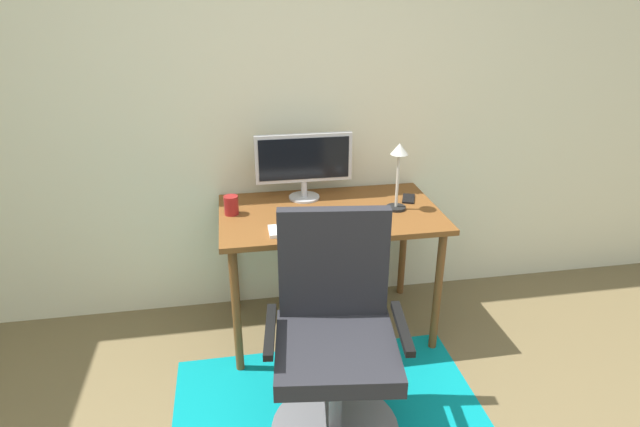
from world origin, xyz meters
name	(u,v)px	position (x,y,z in m)	size (l,w,h in m)	color
wall_back	(277,101)	(0.00, 2.20, 1.30)	(6.00, 0.10, 2.60)	beige
area_rug	(331,418)	(0.10, 1.03, 0.00)	(1.50, 1.09, 0.01)	#077D84
desk	(330,225)	(0.23, 1.77, 0.68)	(1.22, 0.72, 0.76)	brown
monitor	(304,161)	(0.12, 1.99, 0.99)	(0.56, 0.18, 0.39)	#B2B2B7
keyboard	(311,229)	(0.09, 1.54, 0.77)	(0.43, 0.13, 0.02)	white
computer_mouse	(375,224)	(0.43, 1.52, 0.78)	(0.06, 0.10, 0.03)	white
coffee_cup	(231,205)	(-0.30, 1.82, 0.82)	(0.08, 0.08, 0.11)	maroon
cell_phone	(408,199)	(0.72, 1.86, 0.77)	(0.07, 0.14, 0.01)	black
desk_lamp	(398,165)	(0.60, 1.74, 1.02)	(0.11, 0.11, 0.38)	black
office_chair	(335,353)	(0.11, 0.99, 0.42)	(0.64, 0.59, 1.04)	slate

